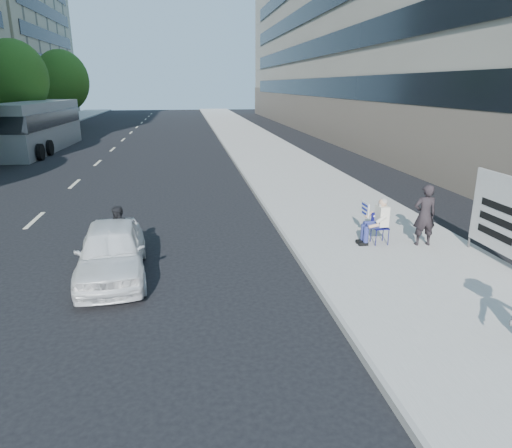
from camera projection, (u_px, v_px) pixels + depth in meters
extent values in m
plane|color=black|center=(262.00, 322.00, 8.82)|extent=(160.00, 160.00, 0.00)
cube|color=#A29E97|center=(273.00, 158.00, 28.29)|extent=(5.00, 120.00, 0.15)
cube|color=gray|center=(399.00, 16.00, 38.61)|extent=(14.00, 70.00, 20.00)
cylinder|color=#382616|center=(21.00, 125.00, 34.77)|extent=(0.30, 0.30, 2.97)
ellipsoid|color=#1C4C14|center=(14.00, 78.00, 33.78)|extent=(4.80, 4.80, 5.52)
cylinder|color=#382616|center=(66.00, 115.00, 48.06)|extent=(0.30, 0.30, 2.62)
ellipsoid|color=#1C4C14|center=(62.00, 81.00, 47.04)|extent=(5.40, 5.40, 6.21)
cylinder|color=navy|center=(376.00, 238.00, 12.48)|extent=(0.02, 0.02, 0.45)
cylinder|color=navy|center=(388.00, 238.00, 12.53)|extent=(0.02, 0.02, 0.45)
cylinder|color=navy|center=(371.00, 234.00, 12.82)|extent=(0.02, 0.02, 0.45)
cylinder|color=navy|center=(383.00, 233.00, 12.87)|extent=(0.02, 0.02, 0.45)
cube|color=navy|center=(380.00, 228.00, 12.60)|extent=(0.40, 0.40, 0.03)
cube|color=navy|center=(378.00, 219.00, 12.73)|extent=(0.40, 0.02, 0.40)
cylinder|color=navy|center=(374.00, 226.00, 12.45)|extent=(0.44, 0.17, 0.17)
cylinder|color=navy|center=(366.00, 234.00, 12.49)|extent=(0.14, 0.14, 0.46)
cube|color=black|center=(363.00, 244.00, 12.56)|extent=(0.26, 0.11, 0.10)
cylinder|color=navy|center=(371.00, 224.00, 12.64)|extent=(0.44, 0.17, 0.17)
cylinder|color=navy|center=(363.00, 232.00, 12.68)|extent=(0.14, 0.14, 0.46)
cube|color=black|center=(361.00, 241.00, 12.75)|extent=(0.26, 0.11, 0.10)
cube|color=beige|center=(382.00, 216.00, 12.51)|extent=(0.26, 0.42, 0.56)
sphere|color=tan|center=(383.00, 203.00, 12.40)|extent=(0.23, 0.23, 0.23)
ellipsoid|color=gray|center=(384.00, 201.00, 12.39)|extent=(0.22, 0.24, 0.19)
ellipsoid|color=gray|center=(380.00, 205.00, 12.41)|extent=(0.10, 0.14, 0.13)
cylinder|color=beige|center=(381.00, 219.00, 12.27)|extent=(0.30, 0.10, 0.25)
cylinder|color=tan|center=(374.00, 226.00, 12.29)|extent=(0.29, 0.09, 0.14)
cylinder|color=beige|center=(376.00, 212.00, 12.74)|extent=(0.26, 0.20, 0.32)
cylinder|color=tan|center=(369.00, 215.00, 12.88)|extent=(0.30, 0.21, 0.18)
cube|color=white|center=(365.00, 209.00, 12.97)|extent=(0.03, 0.55, 0.40)
imported|color=black|center=(425.00, 215.00, 12.40)|extent=(0.65, 0.45, 1.70)
cylinder|color=#4C4C4C|center=(474.00, 208.00, 12.14)|extent=(0.06, 0.06, 2.20)
cube|color=black|center=(499.00, 207.00, 11.10)|extent=(0.01, 1.30, 0.18)
cube|color=black|center=(496.00, 221.00, 11.20)|extent=(0.01, 1.30, 0.18)
cube|color=black|center=(494.00, 234.00, 11.30)|extent=(0.01, 1.30, 0.18)
imported|color=white|center=(112.00, 251.00, 10.74)|extent=(1.86, 3.92, 1.30)
cylinder|color=black|center=(119.00, 255.00, 11.40)|extent=(0.12, 0.64, 0.64)
cylinder|color=black|center=(126.00, 237.00, 12.73)|extent=(0.12, 0.64, 0.64)
cube|color=black|center=(122.00, 237.00, 12.00)|extent=(0.25, 1.20, 0.35)
imported|color=black|center=(121.00, 233.00, 11.86)|extent=(0.69, 0.54, 1.42)
cube|color=gray|center=(38.00, 127.00, 31.34)|extent=(2.95, 12.09, 3.30)
cube|color=black|center=(18.00, 119.00, 31.00)|extent=(0.50, 11.49, 1.00)
cube|color=black|center=(57.00, 118.00, 31.37)|extent=(0.50, 11.49, 1.00)
cube|color=black|center=(5.00, 126.00, 25.49)|extent=(2.40, 0.15, 1.00)
cylinder|color=black|center=(41.00, 152.00, 27.61)|extent=(0.29, 1.01, 1.00)
cylinder|color=black|center=(9.00, 148.00, 29.14)|extent=(0.29, 1.01, 1.00)
cylinder|color=black|center=(50.00, 148.00, 29.50)|extent=(0.29, 1.01, 1.00)
cylinder|color=black|center=(37.00, 138.00, 34.81)|extent=(0.29, 1.01, 1.00)
cylinder|color=black|center=(71.00, 138.00, 35.17)|extent=(0.29, 1.01, 1.00)
cylinder|color=black|center=(43.00, 136.00, 36.23)|extent=(0.29, 1.01, 1.00)
cylinder|color=black|center=(76.00, 136.00, 36.59)|extent=(0.29, 1.01, 1.00)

